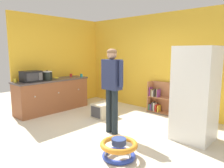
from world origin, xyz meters
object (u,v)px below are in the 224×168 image
pet_carrier (103,110)px  teal_cup (81,76)px  crock_pot (47,76)px  banana_bunch (56,78)px  baby_walker (119,148)px  yellow_cup (15,81)px  microwave (31,76)px  bookshelf (161,100)px  standing_person (112,83)px  kitchen_counter (53,95)px  amber_bottle (39,76)px  red_cup (71,75)px  refrigerator (195,94)px

pet_carrier → teal_cup: bearing=165.2°
crock_pot → banana_bunch: 0.33m
baby_walker → yellow_cup: bearing=-177.0°
microwave → baby_walker: bearing=-3.0°
pet_carrier → crock_pot: 1.81m
bookshelf → crock_pot: size_ratio=3.10×
standing_person → baby_walker: size_ratio=2.87×
standing_person → microwave: standing_person is taller
standing_person → yellow_cup: (-2.53, -0.87, -0.09)m
microwave → yellow_cup: 0.39m
pet_carrier → banana_bunch: (-1.47, -0.41, 0.75)m
kitchen_counter → standing_person: standing_person is taller
baby_walker → bookshelf: bearing=106.4°
pet_carrier → amber_bottle: amber_bottle is taller
standing_person → teal_cup: bearing=155.8°
red_cup → teal_cup: bearing=33.1°
kitchen_counter → baby_walker: (3.16, -0.77, -0.29)m
crock_pot → teal_cup: size_ratio=2.89×
pet_carrier → microwave: (-1.47, -1.16, 0.86)m
banana_bunch → teal_cup: bearing=75.2°
yellow_cup → kitchen_counter: bearing=80.7°
teal_cup → banana_bunch: bearing=-104.8°
pet_carrier → yellow_cup: (-1.64, -1.50, 0.77)m
baby_walker → yellow_cup: 3.42m
crock_pot → red_cup: bearing=98.3°
refrigerator → bookshelf: bearing=140.0°
kitchen_counter → refrigerator: refrigerator is taller
bookshelf → banana_bunch: bearing=-143.6°
amber_bottle → crock_pot: bearing=24.1°
baby_walker → banana_bunch: 3.37m
baby_walker → red_cup: red_cup is taller
refrigerator → standing_person: (-1.37, -0.83, 0.15)m
refrigerator → microwave: bearing=-160.0°
refrigerator → amber_bottle: 4.06m
kitchen_counter → standing_person: (2.37, -0.08, 0.59)m
microwave → yellow_cup: size_ratio=5.05×
refrigerator → bookshelf: size_ratio=2.09×
pet_carrier → banana_bunch: size_ratio=3.49×
baby_walker → teal_cup: teal_cup is taller
pet_carrier → microwave: size_ratio=1.15×
standing_person → baby_walker: 1.37m
kitchen_counter → standing_person: bearing=-2.0°
kitchen_counter → standing_person: 2.44m
refrigerator → standing_person: 1.61m
kitchen_counter → baby_walker: bearing=-13.7°
refrigerator → banana_bunch: refrigerator is taller
microwave → crock_pot: size_ratio=1.75×
kitchen_counter → refrigerator: bearing=11.4°
kitchen_counter → crock_pot: bearing=-71.9°
bookshelf → microwave: size_ratio=1.77×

